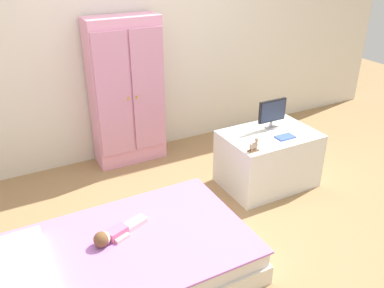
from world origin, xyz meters
TOP-DOWN VIEW (x-y plane):
  - ground_plane at (0.00, 0.00)m, footprint 10.00×10.00m
  - back_wall at (0.00, 1.57)m, footprint 6.40×0.05m
  - bed at (-0.63, -0.09)m, footprint 1.57×0.96m
  - pillow at (-1.22, -0.09)m, footprint 0.32×0.69m
  - doll at (-0.68, -0.00)m, footprint 0.38×0.20m
  - wardrobe at (-0.05, 1.39)m, footprint 0.65×0.31m
  - tv_stand at (0.84, 0.40)m, footprint 0.77×0.54m
  - tv_monitor at (0.92, 0.50)m, footprint 0.26×0.10m
  - rocking_horse_toy at (0.53, 0.21)m, footprint 0.09×0.04m
  - book_blue at (0.90, 0.28)m, footprint 0.16×0.10m

SIDE VIEW (x-z plane):
  - ground_plane at x=0.00m, z-range -0.02..0.00m
  - bed at x=-0.63m, z-range 0.00..0.25m
  - tv_stand at x=0.84m, z-range 0.00..0.48m
  - pillow at x=-1.22m, z-range 0.26..0.33m
  - doll at x=-0.68m, z-range 0.24..0.34m
  - book_blue at x=0.90m, z-range 0.48..0.49m
  - rocking_horse_toy at x=0.53m, z-range 0.48..0.59m
  - tv_monitor at x=0.92m, z-range 0.50..0.75m
  - wardrobe at x=-0.05m, z-range 0.00..1.36m
  - back_wall at x=0.00m, z-range 0.00..2.70m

